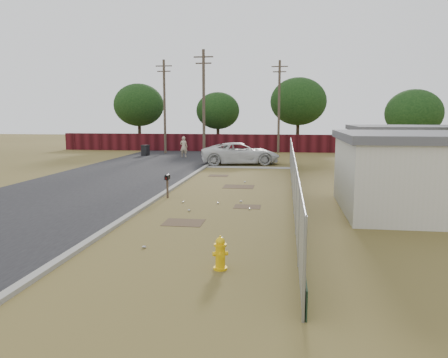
# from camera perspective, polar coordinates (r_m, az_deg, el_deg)

# --- Properties ---
(ground) EXTENTS (120.00, 120.00, 0.00)m
(ground) POSITION_cam_1_polar(r_m,az_deg,el_deg) (20.22, 0.18, -2.38)
(ground) COLOR olive
(ground) RESTS_ON ground
(street) EXTENTS (15.10, 60.00, 0.12)m
(street) POSITION_cam_1_polar(r_m,az_deg,el_deg) (29.54, -10.74, 0.94)
(street) COLOR black
(street) RESTS_ON ground
(chainlink_fence) EXTENTS (0.10, 27.06, 2.02)m
(chainlink_fence) POSITION_cam_1_polar(r_m,az_deg,el_deg) (20.92, 9.06, 0.10)
(chainlink_fence) COLOR gray
(chainlink_fence) RESTS_ON ground
(privacy_fence) EXTENTS (30.00, 0.12, 1.80)m
(privacy_fence) POSITION_cam_1_polar(r_m,az_deg,el_deg) (45.61, -3.01, 4.77)
(privacy_fence) COLOR #4B1016
(privacy_fence) RESTS_ON ground
(utility_poles) EXTENTS (12.60, 8.24, 9.00)m
(utility_poles) POSITION_cam_1_polar(r_m,az_deg,el_deg) (40.86, -0.97, 9.69)
(utility_poles) COLOR brown
(utility_poles) RESTS_ON ground
(houses) EXTENTS (9.30, 17.24, 3.10)m
(houses) POSITION_cam_1_polar(r_m,az_deg,el_deg) (23.96, 24.97, 2.30)
(houses) COLOR beige
(houses) RESTS_ON ground
(horizon_trees) EXTENTS (33.32, 31.94, 7.78)m
(horizon_trees) POSITION_cam_1_polar(r_m,az_deg,el_deg) (43.28, 5.63, 9.49)
(horizon_trees) COLOR #342717
(horizon_trees) RESTS_ON ground
(fire_hydrant) EXTENTS (0.44, 0.44, 0.86)m
(fire_hydrant) POSITION_cam_1_polar(r_m,az_deg,el_deg) (10.87, -0.48, -9.74)
(fire_hydrant) COLOR yellow
(fire_hydrant) RESTS_ON ground
(mailbox) EXTENTS (0.17, 0.47, 1.10)m
(mailbox) POSITION_cam_1_polar(r_m,az_deg,el_deg) (20.06, -7.42, -0.03)
(mailbox) COLOR #4F3D2D
(mailbox) RESTS_ON ground
(pickup_truck) EXTENTS (6.45, 3.98, 1.67)m
(pickup_truck) POSITION_cam_1_polar(r_m,az_deg,el_deg) (33.60, 2.14, 3.36)
(pickup_truck) COLOR silver
(pickup_truck) RESTS_ON ground
(pedestrian) EXTENTS (0.71, 0.49, 1.86)m
(pedestrian) POSITION_cam_1_polar(r_m,az_deg,el_deg) (39.31, -5.28, 4.21)
(pedestrian) COLOR #C4B08F
(pedestrian) RESTS_ON ground
(trash_bin) EXTENTS (0.77, 0.83, 0.99)m
(trash_bin) POSITION_cam_1_polar(r_m,az_deg,el_deg) (41.33, -10.23, 3.73)
(trash_bin) COLOR black
(trash_bin) RESTS_ON ground
(scattered_litter) EXTENTS (3.05, 12.65, 0.07)m
(scattered_litter) POSITION_cam_1_polar(r_m,az_deg,el_deg) (17.75, -1.15, -3.77)
(scattered_litter) COLOR silver
(scattered_litter) RESTS_ON ground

